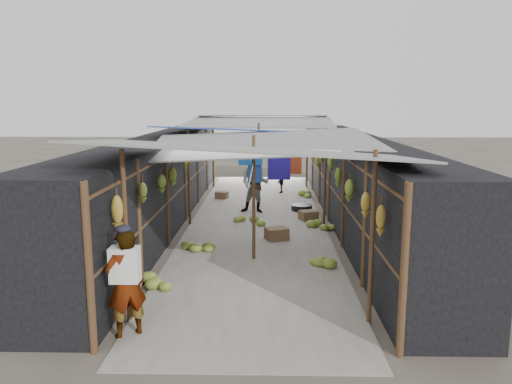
# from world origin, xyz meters

# --- Properties ---
(ground) EXTENTS (80.00, 80.00, 0.00)m
(ground) POSITION_xyz_m (0.00, 0.00, 0.00)
(ground) COLOR #6B6356
(ground) RESTS_ON ground
(aisle_slab) EXTENTS (3.60, 16.00, 0.02)m
(aisle_slab) POSITION_xyz_m (0.00, 6.50, 0.01)
(aisle_slab) COLOR #9E998E
(aisle_slab) RESTS_ON ground
(stall_left) EXTENTS (1.40, 15.00, 2.30)m
(stall_left) POSITION_xyz_m (-2.70, 6.50, 1.15)
(stall_left) COLOR black
(stall_left) RESTS_ON ground
(stall_right) EXTENTS (1.40, 15.00, 2.30)m
(stall_right) POSITION_xyz_m (2.70, 6.50, 1.15)
(stall_right) COLOR black
(stall_right) RESTS_ON ground
(crate_near) EXTENTS (0.61, 0.56, 0.30)m
(crate_near) POSITION_xyz_m (0.51, 4.51, 0.15)
(crate_near) COLOR brown
(crate_near) RESTS_ON ground
(crate_mid) EXTENTS (0.57, 0.52, 0.28)m
(crate_mid) POSITION_xyz_m (1.43, 6.52, 0.14)
(crate_mid) COLOR brown
(crate_mid) RESTS_ON ground
(crate_back) EXTENTS (0.47, 0.42, 0.25)m
(crate_back) POSITION_xyz_m (-1.27, 9.62, 0.13)
(crate_back) COLOR brown
(crate_back) RESTS_ON ground
(black_basin) EXTENTS (0.63, 0.63, 0.19)m
(black_basin) POSITION_xyz_m (1.33, 7.77, 0.09)
(black_basin) COLOR black
(black_basin) RESTS_ON ground
(vendor_elderly) EXTENTS (0.67, 0.61, 1.55)m
(vendor_elderly) POSITION_xyz_m (-1.69, -0.50, 0.77)
(vendor_elderly) COLOR white
(vendor_elderly) RESTS_ON ground
(shopper_blue) EXTENTS (0.97, 0.82, 1.78)m
(shopper_blue) POSITION_xyz_m (-0.09, 7.48, 0.89)
(shopper_blue) COLOR navy
(shopper_blue) RESTS_ON ground
(vendor_seated) EXTENTS (0.43, 0.65, 0.95)m
(vendor_seated) POSITION_xyz_m (0.76, 10.73, 0.47)
(vendor_seated) COLOR #47433E
(vendor_seated) RESTS_ON ground
(market_canopy) EXTENTS (5.62, 15.20, 2.77)m
(market_canopy) POSITION_xyz_m (0.03, 6.86, 2.41)
(market_canopy) COLOR brown
(market_canopy) RESTS_ON ground
(hanging_bananas) EXTENTS (3.96, 13.93, 0.81)m
(hanging_bananas) POSITION_xyz_m (-0.05, 6.63, 1.63)
(hanging_bananas) COLOR #A8882B
(hanging_bananas) RESTS_ON ground
(floor_bananas) EXTENTS (3.96, 9.16, 0.36)m
(floor_bananas) POSITION_xyz_m (0.10, 4.90, 0.16)
(floor_bananas) COLOR olive
(floor_bananas) RESTS_ON ground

